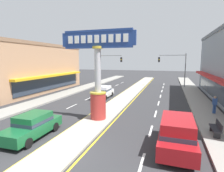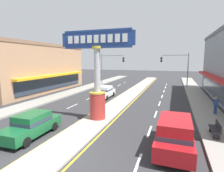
# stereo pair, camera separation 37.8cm
# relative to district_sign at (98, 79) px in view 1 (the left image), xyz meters

# --- Properties ---
(ground_plane) EXTENTS (160.00, 160.00, 0.00)m
(ground_plane) POSITION_rel_district_sign_xyz_m (0.00, -5.87, -3.51)
(ground_plane) COLOR #303033
(median_strip) EXTENTS (2.35, 52.00, 0.14)m
(median_strip) POSITION_rel_district_sign_xyz_m (0.00, 12.13, -3.44)
(median_strip) COLOR #A39E93
(median_strip) RESTS_ON ground
(sidewalk_left) EXTENTS (2.61, 60.00, 0.18)m
(sidewalk_left) POSITION_rel_district_sign_xyz_m (-9.08, 10.13, -3.42)
(sidewalk_left) COLOR gray
(sidewalk_left) RESTS_ON ground
(sidewalk_right) EXTENTS (2.61, 60.00, 0.18)m
(sidewalk_right) POSITION_rel_district_sign_xyz_m (9.08, 10.13, -3.42)
(sidewalk_right) COLOR gray
(sidewalk_right) RESTS_ON ground
(lane_markings) EXTENTS (9.09, 52.00, 0.01)m
(lane_markings) POSITION_rel_district_sign_xyz_m (-0.00, 10.78, -3.51)
(lane_markings) COLOR silver
(lane_markings) RESTS_ON ground
(district_sign) EXTENTS (6.21, 1.34, 7.26)m
(district_sign) POSITION_rel_district_sign_xyz_m (0.00, 0.00, 0.00)
(district_sign) COLOR #B7332D
(district_sign) RESTS_ON median_strip
(storefront_left) EXTENTS (8.32, 18.74, 7.52)m
(storefront_left) POSITION_rel_district_sign_xyz_m (-15.64, 10.19, 0.25)
(storefront_left) COLOR tan
(storefront_left) RESTS_ON ground
(traffic_light_left_side) EXTENTS (4.86, 0.46, 6.20)m
(traffic_light_left_side) POSITION_rel_district_sign_xyz_m (-6.41, 20.93, 0.74)
(traffic_light_left_side) COLOR slate
(traffic_light_left_side) RESTS_ON ground
(traffic_light_right_side) EXTENTS (4.86, 0.46, 6.20)m
(traffic_light_right_side) POSITION_rel_district_sign_xyz_m (6.41, 21.39, 0.74)
(traffic_light_right_side) COLOR slate
(traffic_light_right_side) RESTS_ON ground
(sedan_near_right_lane) EXTENTS (1.86, 4.31, 1.53)m
(sedan_near_right_lane) POSITION_rel_district_sign_xyz_m (-2.83, 8.75, -2.72)
(sedan_near_right_lane) COLOR silver
(sedan_near_right_lane) RESTS_ON ground
(suv_far_right_lane) EXTENTS (2.02, 4.63, 1.90)m
(suv_far_right_lane) POSITION_rel_district_sign_xyz_m (6.13, -3.45, -2.53)
(suv_far_right_lane) COLOR maroon
(suv_far_right_lane) RESTS_ON ground
(sedan_near_left_lane) EXTENTS (1.91, 4.33, 1.53)m
(sedan_near_left_lane) POSITION_rel_district_sign_xyz_m (-2.83, -4.46, -2.72)
(sedan_near_left_lane) COLOR #14562D
(sedan_near_left_lane) RESTS_ON ground
(street_bench) EXTENTS (0.48, 1.60, 0.88)m
(street_bench) POSITION_rel_district_sign_xyz_m (8.64, -0.89, -2.86)
(street_bench) COLOR #232328
(street_bench) RESTS_ON sidewalk_right
(pedestrian_near_kerb) EXTENTS (0.44, 0.31, 1.61)m
(pedestrian_near_kerb) POSITION_rel_district_sign_xyz_m (9.61, 4.50, -2.42)
(pedestrian_near_kerb) COLOR #2D4C8C
(pedestrian_near_kerb) RESTS_ON sidewalk_right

